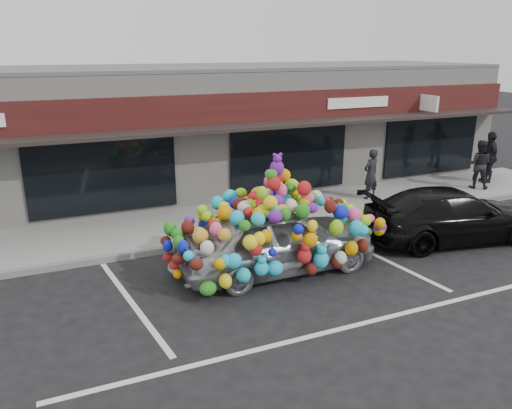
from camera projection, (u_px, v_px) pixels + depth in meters
name	position (u px, v px, depth m)	size (l,w,h in m)	color
ground	(279.00, 279.00, 11.11)	(90.00, 90.00, 0.00)	black
shop_building	(177.00, 128.00, 17.85)	(24.00, 7.20, 4.31)	beige
sidewalk	(220.00, 221.00, 14.59)	(26.00, 3.00, 0.15)	gray
kerb	(238.00, 238.00, 13.28)	(26.00, 0.18, 0.16)	slate
parking_stripe_left	(132.00, 303.00, 10.08)	(0.12, 4.40, 0.01)	silver
parking_stripe_mid	(377.00, 256.00, 12.33)	(0.12, 4.40, 0.01)	silver
lane_line	(420.00, 309.00, 9.84)	(14.00, 0.12, 0.01)	silver
toy_car	(276.00, 231.00, 11.31)	(3.31, 4.89, 2.86)	#B2B6BE
black_sedan	(452.00, 215.00, 13.19)	(4.82, 1.96, 1.40)	black
pedestrian_a	(371.00, 174.00, 16.29)	(0.60, 0.40, 1.65)	black
pedestrian_b	(479.00, 164.00, 17.52)	(0.83, 0.65, 1.71)	black
pedestrian_c	(489.00, 157.00, 18.27)	(0.46, 1.10, 1.88)	#28262C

